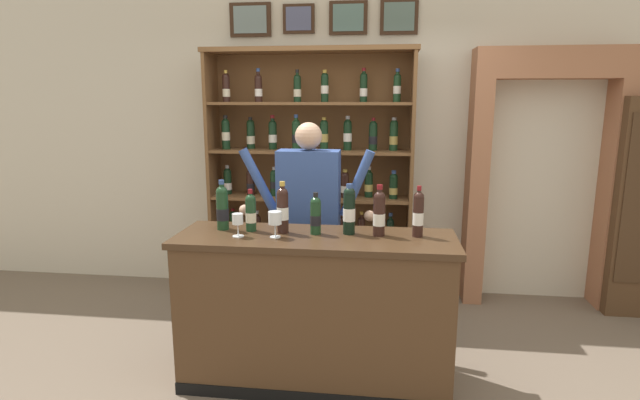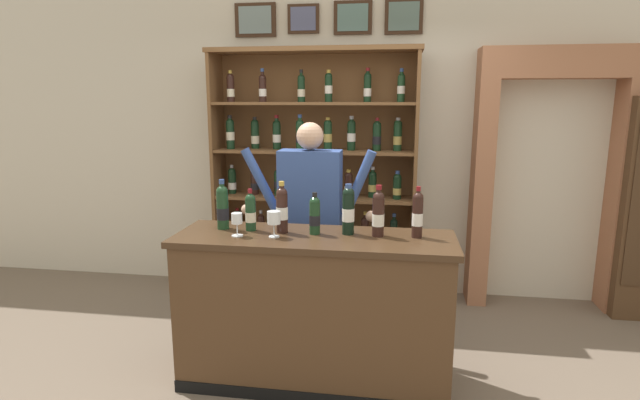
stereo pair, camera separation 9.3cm
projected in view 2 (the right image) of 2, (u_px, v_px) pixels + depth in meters
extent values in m
cube|color=#6B5B4C|center=(338.00, 383.00, 3.32)|extent=(14.00, 14.00, 0.02)
cube|color=beige|center=(362.00, 112.00, 4.71)|extent=(12.00, 0.16, 3.43)
cube|color=#382316|center=(255.00, 20.00, 4.61)|extent=(0.38, 0.02, 0.30)
cube|color=gray|center=(255.00, 20.00, 4.59)|extent=(0.31, 0.01, 0.24)
cube|color=#382316|center=(303.00, 19.00, 4.54)|extent=(0.29, 0.02, 0.26)
cube|color=slate|center=(303.00, 19.00, 4.52)|extent=(0.23, 0.01, 0.21)
cube|color=#382316|center=(353.00, 18.00, 4.47)|extent=(0.34, 0.02, 0.29)
cube|color=slate|center=(353.00, 17.00, 4.46)|extent=(0.27, 0.01, 0.23)
cube|color=#382316|center=(404.00, 16.00, 4.40)|extent=(0.33, 0.02, 0.30)
cube|color=slate|center=(404.00, 16.00, 4.39)|extent=(0.27, 0.01, 0.24)
cube|color=brown|center=(219.00, 176.00, 4.65)|extent=(0.03, 0.36, 2.27)
cube|color=brown|center=(414.00, 181.00, 4.38)|extent=(0.03, 0.36, 2.27)
cube|color=brown|center=(317.00, 175.00, 4.68)|extent=(1.82, 0.02, 2.27)
cube|color=brown|center=(314.00, 285.00, 4.72)|extent=(1.76, 0.34, 0.02)
cylinder|color=#19381E|center=(241.00, 267.00, 4.84)|extent=(0.07, 0.07, 0.23)
sphere|color=#19381E|center=(240.00, 255.00, 4.81)|extent=(0.07, 0.07, 0.07)
cylinder|color=#19381E|center=(240.00, 252.00, 4.81)|extent=(0.03, 0.03, 0.07)
cylinder|color=maroon|center=(240.00, 250.00, 4.80)|extent=(0.03, 0.03, 0.03)
cylinder|color=black|center=(241.00, 269.00, 4.84)|extent=(0.07, 0.07, 0.07)
cylinder|color=black|center=(262.00, 268.00, 4.79)|extent=(0.07, 0.07, 0.23)
sphere|color=black|center=(262.00, 256.00, 4.77)|extent=(0.07, 0.07, 0.07)
cylinder|color=black|center=(262.00, 253.00, 4.76)|extent=(0.03, 0.03, 0.08)
cylinder|color=#B79338|center=(262.00, 251.00, 4.75)|extent=(0.04, 0.04, 0.03)
cylinder|color=beige|center=(262.00, 267.00, 4.79)|extent=(0.07, 0.07, 0.07)
cylinder|color=black|center=(288.00, 270.00, 4.76)|extent=(0.07, 0.07, 0.23)
sphere|color=black|center=(288.00, 258.00, 4.74)|extent=(0.07, 0.07, 0.07)
cylinder|color=black|center=(288.00, 255.00, 4.73)|extent=(0.03, 0.03, 0.06)
cylinder|color=navy|center=(288.00, 253.00, 4.73)|extent=(0.03, 0.03, 0.03)
cylinder|color=tan|center=(288.00, 269.00, 4.76)|extent=(0.07, 0.07, 0.07)
cylinder|color=#19381E|center=(313.00, 271.00, 4.70)|extent=(0.07, 0.07, 0.24)
sphere|color=#19381E|center=(313.00, 258.00, 4.67)|extent=(0.07, 0.07, 0.07)
cylinder|color=#19381E|center=(313.00, 255.00, 4.66)|extent=(0.03, 0.03, 0.08)
cylinder|color=navy|center=(313.00, 252.00, 4.66)|extent=(0.03, 0.03, 0.03)
cylinder|color=silver|center=(313.00, 275.00, 4.70)|extent=(0.07, 0.07, 0.08)
cylinder|color=black|center=(338.00, 273.00, 4.63)|extent=(0.07, 0.07, 0.25)
sphere|color=black|center=(338.00, 260.00, 4.60)|extent=(0.07, 0.07, 0.07)
cylinder|color=black|center=(338.00, 257.00, 4.59)|extent=(0.03, 0.03, 0.06)
cylinder|color=black|center=(338.00, 255.00, 4.59)|extent=(0.04, 0.04, 0.03)
cylinder|color=beige|center=(338.00, 275.00, 4.63)|extent=(0.07, 0.07, 0.08)
cylinder|color=#19381E|center=(367.00, 273.00, 4.65)|extent=(0.07, 0.07, 0.24)
sphere|color=#19381E|center=(367.00, 260.00, 4.63)|extent=(0.07, 0.07, 0.07)
cylinder|color=#19381E|center=(367.00, 257.00, 4.62)|extent=(0.02, 0.02, 0.06)
cylinder|color=maroon|center=(367.00, 255.00, 4.62)|extent=(0.03, 0.03, 0.03)
cylinder|color=tan|center=(367.00, 274.00, 4.66)|extent=(0.07, 0.07, 0.08)
cylinder|color=black|center=(392.00, 277.00, 4.54)|extent=(0.07, 0.07, 0.24)
sphere|color=black|center=(392.00, 263.00, 4.52)|extent=(0.07, 0.07, 0.07)
cylinder|color=black|center=(392.00, 260.00, 4.51)|extent=(0.03, 0.03, 0.08)
cylinder|color=navy|center=(393.00, 256.00, 4.50)|extent=(0.03, 0.03, 0.03)
cylinder|color=black|center=(392.00, 277.00, 4.54)|extent=(0.07, 0.07, 0.08)
cube|color=brown|center=(314.00, 242.00, 4.64)|extent=(1.76, 0.34, 0.02)
cylinder|color=#19381E|center=(238.00, 225.00, 4.77)|extent=(0.07, 0.07, 0.21)
sphere|color=#19381E|center=(237.00, 214.00, 4.74)|extent=(0.07, 0.07, 0.07)
cylinder|color=#19381E|center=(237.00, 211.00, 4.74)|extent=(0.03, 0.03, 0.06)
cylinder|color=maroon|center=(237.00, 209.00, 4.74)|extent=(0.03, 0.03, 0.03)
cylinder|color=silver|center=(238.00, 227.00, 4.77)|extent=(0.07, 0.07, 0.07)
cylinder|color=black|center=(261.00, 229.00, 4.65)|extent=(0.07, 0.07, 0.20)
sphere|color=black|center=(261.00, 218.00, 4.63)|extent=(0.07, 0.07, 0.07)
cylinder|color=black|center=(261.00, 215.00, 4.62)|extent=(0.03, 0.03, 0.07)
cylinder|color=#99999E|center=(261.00, 212.00, 4.62)|extent=(0.03, 0.03, 0.03)
cylinder|color=tan|center=(261.00, 229.00, 4.65)|extent=(0.07, 0.07, 0.06)
cylinder|color=black|center=(288.00, 229.00, 4.64)|extent=(0.07, 0.07, 0.20)
sphere|color=black|center=(288.00, 218.00, 4.61)|extent=(0.07, 0.07, 0.07)
cylinder|color=black|center=(288.00, 216.00, 4.61)|extent=(0.03, 0.03, 0.06)
cylinder|color=#99999E|center=(288.00, 214.00, 4.61)|extent=(0.03, 0.03, 0.03)
cylinder|color=tan|center=(288.00, 232.00, 4.64)|extent=(0.07, 0.07, 0.06)
cylinder|color=black|center=(311.00, 230.00, 4.60)|extent=(0.07, 0.07, 0.21)
sphere|color=black|center=(311.00, 218.00, 4.58)|extent=(0.07, 0.07, 0.07)
cylinder|color=black|center=(311.00, 215.00, 4.58)|extent=(0.03, 0.03, 0.08)
cylinder|color=#99999E|center=(311.00, 211.00, 4.57)|extent=(0.03, 0.03, 0.03)
cylinder|color=silver|center=(311.00, 232.00, 4.61)|extent=(0.07, 0.07, 0.07)
cylinder|color=black|center=(344.00, 231.00, 4.58)|extent=(0.07, 0.07, 0.20)
sphere|color=black|center=(344.00, 220.00, 4.56)|extent=(0.07, 0.07, 0.07)
cylinder|color=black|center=(344.00, 216.00, 4.55)|extent=(0.03, 0.03, 0.08)
cylinder|color=navy|center=(344.00, 213.00, 4.55)|extent=(0.03, 0.03, 0.03)
cylinder|color=black|center=(344.00, 233.00, 4.58)|extent=(0.07, 0.07, 0.06)
cylinder|color=black|center=(365.00, 232.00, 4.52)|extent=(0.07, 0.07, 0.21)
sphere|color=black|center=(365.00, 221.00, 4.50)|extent=(0.07, 0.07, 0.07)
cylinder|color=black|center=(365.00, 217.00, 4.50)|extent=(0.03, 0.03, 0.08)
cylinder|color=#B79338|center=(365.00, 213.00, 4.49)|extent=(0.03, 0.03, 0.03)
cylinder|color=beige|center=(365.00, 232.00, 4.52)|extent=(0.07, 0.07, 0.07)
cylinder|color=black|center=(394.00, 234.00, 4.47)|extent=(0.07, 0.07, 0.20)
sphere|color=black|center=(394.00, 222.00, 4.45)|extent=(0.07, 0.07, 0.07)
cylinder|color=black|center=(394.00, 219.00, 4.44)|extent=(0.03, 0.03, 0.08)
cylinder|color=navy|center=(394.00, 215.00, 4.44)|extent=(0.03, 0.03, 0.03)
cylinder|color=silver|center=(394.00, 236.00, 4.47)|extent=(0.07, 0.07, 0.06)
cube|color=brown|center=(314.00, 197.00, 4.55)|extent=(1.76, 0.34, 0.02)
cylinder|color=black|center=(232.00, 183.00, 4.66)|extent=(0.07, 0.07, 0.20)
sphere|color=black|center=(232.00, 172.00, 4.64)|extent=(0.07, 0.07, 0.07)
cylinder|color=black|center=(232.00, 169.00, 4.64)|extent=(0.03, 0.03, 0.06)
cylinder|color=#99999E|center=(232.00, 166.00, 4.63)|extent=(0.03, 0.03, 0.03)
cylinder|color=silver|center=(232.00, 186.00, 4.67)|extent=(0.07, 0.07, 0.06)
cylinder|color=black|center=(255.00, 184.00, 4.63)|extent=(0.07, 0.07, 0.19)
sphere|color=black|center=(254.00, 173.00, 4.61)|extent=(0.07, 0.07, 0.07)
cylinder|color=black|center=(254.00, 170.00, 4.60)|extent=(0.03, 0.03, 0.08)
cylinder|color=black|center=(254.00, 166.00, 4.59)|extent=(0.04, 0.04, 0.03)
cylinder|color=black|center=(255.00, 186.00, 4.63)|extent=(0.07, 0.07, 0.06)
cylinder|color=black|center=(278.00, 185.00, 4.56)|extent=(0.07, 0.07, 0.20)
sphere|color=black|center=(278.00, 174.00, 4.53)|extent=(0.07, 0.07, 0.07)
cylinder|color=black|center=(278.00, 171.00, 4.53)|extent=(0.03, 0.03, 0.06)
cylinder|color=#99999E|center=(278.00, 168.00, 4.53)|extent=(0.03, 0.03, 0.03)
cylinder|color=black|center=(278.00, 185.00, 4.55)|extent=(0.07, 0.07, 0.06)
cylinder|color=black|center=(303.00, 186.00, 4.51)|extent=(0.07, 0.07, 0.19)
sphere|color=black|center=(303.00, 175.00, 4.49)|extent=(0.07, 0.07, 0.07)
cylinder|color=black|center=(303.00, 171.00, 4.48)|extent=(0.03, 0.03, 0.08)
cylinder|color=black|center=(303.00, 168.00, 4.48)|extent=(0.04, 0.04, 0.03)
cylinder|color=black|center=(303.00, 185.00, 4.51)|extent=(0.07, 0.07, 0.06)
cylinder|color=black|center=(324.00, 186.00, 4.50)|extent=(0.07, 0.07, 0.20)
sphere|color=black|center=(324.00, 174.00, 4.48)|extent=(0.07, 0.07, 0.07)
cylinder|color=black|center=(324.00, 171.00, 4.48)|extent=(0.03, 0.03, 0.08)
cylinder|color=black|center=(324.00, 168.00, 4.47)|extent=(0.03, 0.03, 0.03)
cylinder|color=black|center=(324.00, 189.00, 4.51)|extent=(0.07, 0.07, 0.06)
cylinder|color=black|center=(349.00, 187.00, 4.47)|extent=(0.07, 0.07, 0.19)
sphere|color=black|center=(349.00, 176.00, 4.45)|extent=(0.07, 0.07, 0.07)
cylinder|color=black|center=(349.00, 173.00, 4.44)|extent=(0.03, 0.03, 0.06)
cylinder|color=#B79338|center=(349.00, 171.00, 4.44)|extent=(0.04, 0.04, 0.03)
cylinder|color=silver|center=(348.00, 189.00, 4.47)|extent=(0.07, 0.07, 0.06)
cylinder|color=black|center=(372.00, 186.00, 4.47)|extent=(0.07, 0.07, 0.20)
sphere|color=black|center=(373.00, 175.00, 4.45)|extent=(0.07, 0.07, 0.07)
cylinder|color=black|center=(373.00, 171.00, 4.45)|extent=(0.03, 0.03, 0.08)
cylinder|color=#99999E|center=(373.00, 168.00, 4.44)|extent=(0.04, 0.04, 0.03)
cylinder|color=tan|center=(372.00, 188.00, 4.48)|extent=(0.07, 0.07, 0.06)
cylinder|color=black|center=(397.00, 189.00, 4.40)|extent=(0.07, 0.07, 0.18)
sphere|color=black|center=(397.00, 178.00, 4.38)|extent=(0.07, 0.07, 0.07)
cylinder|color=black|center=(398.00, 175.00, 4.37)|extent=(0.03, 0.03, 0.06)
cylinder|color=navy|center=(398.00, 172.00, 4.37)|extent=(0.04, 0.04, 0.03)
cylinder|color=tan|center=(397.00, 191.00, 4.40)|extent=(0.07, 0.07, 0.06)
cube|color=brown|center=(314.00, 151.00, 4.47)|extent=(1.76, 0.34, 0.02)
cylinder|color=black|center=(230.00, 136.00, 4.53)|extent=(0.07, 0.07, 0.23)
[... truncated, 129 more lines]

